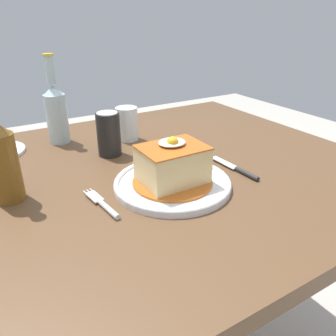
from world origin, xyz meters
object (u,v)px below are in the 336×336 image
knife (240,170)px  beer_bottle_amber (2,157)px  soda_can (109,134)px  fork (104,205)px  drinking_glass (127,126)px  beer_bottle_clear (56,111)px  main_plate (172,183)px

knife → beer_bottle_amber: size_ratio=0.62×
soda_can → beer_bottle_amber: bearing=-156.4°
fork → drinking_glass: (0.22, 0.35, 0.04)m
soda_can → beer_bottle_clear: (-0.10, 0.18, 0.04)m
main_plate → soda_can: bearing=101.3°
beer_bottle_amber → drinking_glass: 0.44m
main_plate → beer_bottle_amber: bearing=158.1°
beer_bottle_clear → drinking_glass: 0.22m
soda_can → knife: bearing=-49.8°
beer_bottle_clear → fork: bearing=-93.2°
soda_can → drinking_glass: bearing=42.3°
fork → knife: same height
main_plate → soda_can: (-0.05, 0.26, 0.05)m
knife → beer_bottle_clear: size_ratio=0.62×
knife → main_plate: bearing=172.3°
knife → soda_can: size_ratio=1.34×
fork → beer_bottle_clear: (0.02, 0.44, 0.09)m
main_plate → drinking_glass: (0.04, 0.34, 0.04)m
fork → soda_can: 0.29m
beer_bottle_amber → beer_bottle_clear: (0.19, 0.30, 0.00)m
main_plate → drinking_glass: bearing=82.6°
soda_can → beer_bottle_amber: (-0.28, -0.12, 0.04)m
main_plate → soda_can: 0.27m
beer_bottle_amber → soda_can: bearing=23.6°
beer_bottle_amber → main_plate: bearing=-21.9°
fork → beer_bottle_amber: bearing=139.3°
main_plate → knife: main_plate is taller
knife → drinking_glass: size_ratio=1.58×
fork → knife: size_ratio=0.86×
main_plate → knife: size_ratio=1.66×
fork → beer_bottle_amber: (-0.16, 0.14, 0.09)m
beer_bottle_clear → soda_can: bearing=-61.5°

